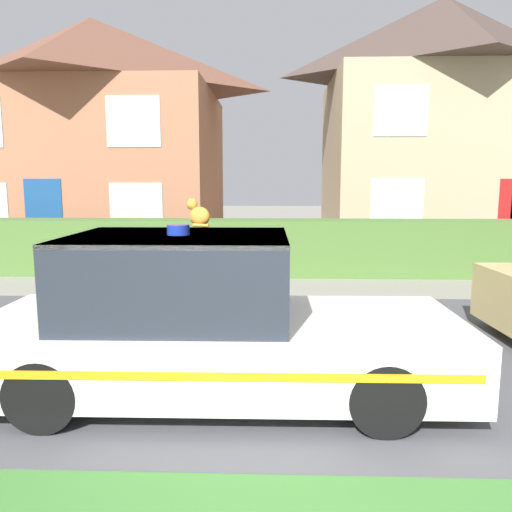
# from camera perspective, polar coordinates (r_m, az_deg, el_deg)

# --- Properties ---
(road_strip) EXTENTS (28.00, 5.31, 0.01)m
(road_strip) POSITION_cam_1_polar(r_m,az_deg,el_deg) (6.22, 5.52, -10.49)
(road_strip) COLOR #4C4C51
(road_strip) RESTS_ON ground
(garden_hedge) EXTENTS (15.91, 0.88, 1.21)m
(garden_hedge) POSITION_cam_1_polar(r_m,az_deg,el_deg) (10.88, -0.62, 1.00)
(garden_hedge) COLOR #4C7233
(garden_hedge) RESTS_ON ground
(police_car) EXTENTS (4.46, 1.75, 1.63)m
(police_car) POSITION_cam_1_polar(r_m,az_deg,el_deg) (4.75, -5.58, -7.64)
(police_car) COLOR black
(police_car) RESTS_ON road_strip
(cat) EXTENTS (0.24, 0.26, 0.25)m
(cat) POSITION_cam_1_polar(r_m,az_deg,el_deg) (4.44, -6.65, 4.75)
(cat) COLOR orange
(cat) RESTS_ON police_car
(house_left) EXTENTS (7.89, 6.35, 7.03)m
(house_left) POSITION_cam_1_polar(r_m,az_deg,el_deg) (17.11, -17.90, 13.35)
(house_left) COLOR #A86B4C
(house_left) RESTS_ON ground
(house_right) EXTENTS (7.05, 5.46, 7.52)m
(house_right) POSITION_cam_1_polar(r_m,az_deg,el_deg) (16.98, 20.25, 14.13)
(house_right) COLOR tan
(house_right) RESTS_ON ground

